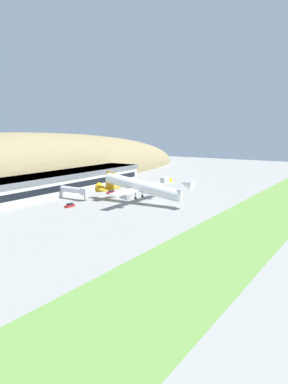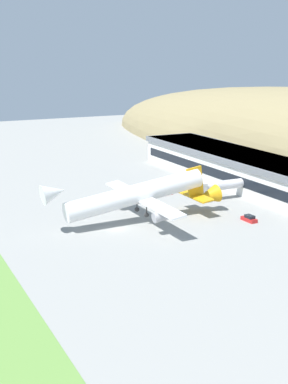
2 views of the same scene
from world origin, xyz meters
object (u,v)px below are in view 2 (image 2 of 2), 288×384
Objects in this scene: terminal_building at (270,176)px; service_car_2 at (166,191)px; cargo_airplane at (139,195)px; jetway_0 at (216,186)px; service_car_0 at (249,219)px.

terminal_building is 26.80× the size of service_car_2.
cargo_airplane is 28.97m from service_car_2.
jetway_0 is 0.33× the size of cargo_airplane.
terminal_building is 29.65m from service_car_2.
terminal_building reaches higher than jetway_0.
service_car_2 is at bearing -171.58° from service_car_0.
service_car_0 is at bearing -48.85° from terminal_building.
terminal_building is 28.37m from service_car_0.
cargo_airplane is 10.55× the size of service_car_0.
jetway_0 is at bearing 169.68° from service_car_0.
service_car_0 is 0.99× the size of service_car_2.
jetway_0 reaches higher than service_car_2.
cargo_airplane is at bearing -80.84° from terminal_building.
service_car_2 is (-20.99, 19.01, -6.07)m from cargo_airplane.
jetway_0 is 3.44× the size of service_car_2.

